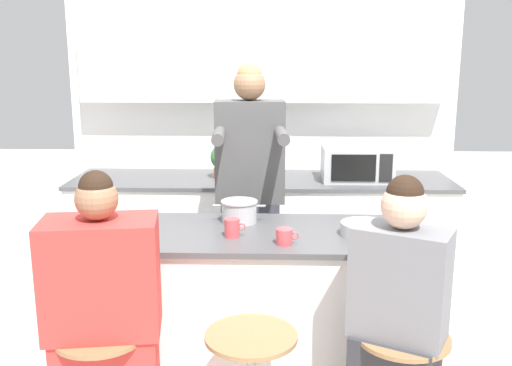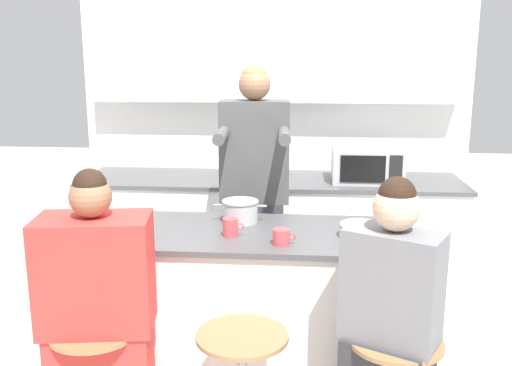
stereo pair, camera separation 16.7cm
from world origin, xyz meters
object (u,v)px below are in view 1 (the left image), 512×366
object	(u,v)px
kitchen_island	(256,308)
fruit_bowl	(363,229)
person_seated_near	(396,337)
microwave	(357,164)
coffee_cup_near	(284,236)
banana_bunch	(140,223)
person_cooking	(250,205)
person_wrapped_blanket	(105,330)
cooking_pot	(239,211)
coffee_cup_far	(232,228)
potted_plant	(223,160)

from	to	relation	value
kitchen_island	fruit_bowl	distance (m)	0.74
fruit_bowl	kitchen_island	bearing A→B (deg)	174.82
kitchen_island	person_seated_near	bearing A→B (deg)	-44.33
person_seated_near	microwave	bearing A→B (deg)	114.59
coffee_cup_near	banana_bunch	world-z (taller)	coffee_cup_near
fruit_bowl	person_cooking	bearing A→B (deg)	133.64
kitchen_island	microwave	bearing A→B (deg)	61.67
microwave	kitchen_island	bearing A→B (deg)	-118.33
person_wrapped_blanket	person_seated_near	size ratio (longest dim) A/B	1.01
cooking_pot	microwave	bearing A→B (deg)	55.08
person_cooking	coffee_cup_near	xyz separation A→B (m)	(0.21, -0.80, 0.05)
person_wrapped_blanket	microwave	bearing A→B (deg)	46.73
kitchen_island	coffee_cup_far	bearing A→B (deg)	-142.03
person_wrapped_blanket	person_seated_near	xyz separation A→B (m)	(1.29, 0.00, -0.02)
microwave	coffee_cup_far	bearing A→B (deg)	-120.41
coffee_cup_far	person_seated_near	bearing A→B (deg)	-35.00
kitchen_island	potted_plant	size ratio (longest dim) A/B	6.34
banana_bunch	person_cooking	bearing A→B (deg)	42.52
kitchen_island	potted_plant	xyz separation A→B (m)	(-0.30, 1.40, 0.57)
cooking_pot	coffee_cup_near	world-z (taller)	cooking_pot
kitchen_island	person_wrapped_blanket	size ratio (longest dim) A/B	1.23
kitchen_island	cooking_pot	xyz separation A→B (m)	(-0.10, 0.17, 0.50)
potted_plant	cooking_pot	bearing A→B (deg)	-80.82
person_wrapped_blanket	banana_bunch	size ratio (longest dim) A/B	9.19
person_seated_near	banana_bunch	size ratio (longest dim) A/B	9.12
cooking_pot	potted_plant	bearing A→B (deg)	99.18
cooking_pot	coffee_cup_near	distance (m)	0.45
cooking_pot	coffee_cup_near	xyz separation A→B (m)	(0.25, -0.37, -0.02)
person_cooking	microwave	size ratio (longest dim) A/B	3.40
person_cooking	potted_plant	size ratio (longest dim) A/B	6.76
person_cooking	fruit_bowl	bearing A→B (deg)	-49.44
person_cooking	kitchen_island	bearing A→B (deg)	-87.78
person_cooking	microwave	distance (m)	1.09
banana_bunch	potted_plant	size ratio (longest dim) A/B	0.56
person_seated_near	coffee_cup_far	size ratio (longest dim) A/B	12.02
person_wrapped_blanket	person_seated_near	distance (m)	1.29
coffee_cup_far	potted_plant	bearing A→B (deg)	96.77
kitchen_island	microwave	xyz separation A→B (m)	(0.73, 1.35, 0.56)
cooking_pot	banana_bunch	distance (m)	0.56
person_wrapped_blanket	fruit_bowl	distance (m)	1.37
person_seated_near	coffee_cup_far	distance (m)	0.98
person_seated_near	fruit_bowl	distance (m)	0.66
banana_bunch	potted_plant	xyz separation A→B (m)	(0.34, 1.34, 0.11)
person_seated_near	potted_plant	xyz separation A→B (m)	(-0.93, 2.03, 0.41)
person_seated_near	fruit_bowl	bearing A→B (deg)	124.54
banana_bunch	person_wrapped_blanket	bearing A→B (deg)	-90.85
coffee_cup_far	banana_bunch	xyz separation A→B (m)	(-0.52, 0.16, -0.03)
potted_plant	microwave	bearing A→B (deg)	-3.04
cooking_pot	person_wrapped_blanket	bearing A→B (deg)	-124.98
fruit_bowl	coffee_cup_near	bearing A→B (deg)	-159.49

